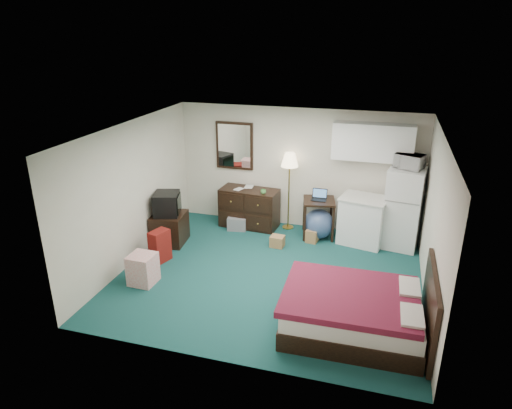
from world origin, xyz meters
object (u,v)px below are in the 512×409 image
(floor_lamp, at_px, (289,191))
(suitcase, at_px, (160,246))
(kitchen_counter, at_px, (363,221))
(tv_stand, at_px, (170,228))
(fridge, at_px, (403,208))
(dresser, at_px, (249,208))
(bed, at_px, (352,313))
(desk, at_px, (318,218))

(floor_lamp, distance_m, suitcase, 2.87)
(kitchen_counter, xyz_separation_m, tv_stand, (-3.61, -1.04, -0.16))
(fridge, bearing_deg, dresser, -172.87)
(dresser, height_order, tv_stand, dresser)
(floor_lamp, height_order, bed, floor_lamp)
(tv_stand, bearing_deg, kitchen_counter, 9.97)
(bed, distance_m, suitcase, 3.68)
(dresser, relative_size, bed, 0.66)
(dresser, xyz_separation_m, floor_lamp, (0.81, 0.13, 0.40))
(bed, distance_m, tv_stand, 4.13)
(dresser, relative_size, desk, 1.55)
(bed, bearing_deg, floor_lamp, 115.58)
(desk, xyz_separation_m, suitcase, (-2.57, -1.86, -0.09))
(bed, xyz_separation_m, tv_stand, (-3.69, 1.86, 0.00))
(tv_stand, height_order, suitcase, tv_stand)
(dresser, xyz_separation_m, kitchen_counter, (2.35, -0.16, 0.04))
(bed, relative_size, suitcase, 3.12)
(dresser, distance_m, fridge, 3.09)
(fridge, relative_size, suitcase, 2.64)
(kitchen_counter, relative_size, tv_stand, 1.39)
(kitchen_counter, xyz_separation_m, suitcase, (-3.44, -1.79, -0.16))
(desk, bearing_deg, bed, -83.84)
(desk, bearing_deg, fridge, -12.17)
(desk, height_order, bed, desk)
(dresser, relative_size, floor_lamp, 0.74)
(dresser, relative_size, tv_stand, 1.85)
(kitchen_counter, distance_m, tv_stand, 3.77)
(kitchen_counter, bearing_deg, tv_stand, -151.56)
(dresser, bearing_deg, kitchen_counter, 0.46)
(desk, height_order, tv_stand, desk)
(fridge, bearing_deg, suitcase, -146.97)
(floor_lamp, bearing_deg, bed, -63.30)
(dresser, distance_m, suitcase, 2.24)
(floor_lamp, distance_m, tv_stand, 2.52)
(dresser, distance_m, floor_lamp, 0.92)
(desk, relative_size, kitchen_counter, 0.85)
(floor_lamp, relative_size, desk, 2.10)
(desk, distance_m, suitcase, 3.17)
(floor_lamp, bearing_deg, tv_stand, -147.26)
(dresser, xyz_separation_m, fridge, (3.07, -0.11, 0.37))
(floor_lamp, xyz_separation_m, bed, (1.61, -3.20, -0.52))
(bed, bearing_deg, suitcase, 161.31)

